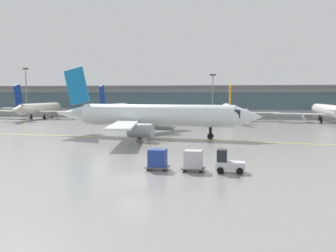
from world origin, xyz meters
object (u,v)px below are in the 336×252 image
at_px(gate_airplane_1, 115,109).
at_px(baggage_tug, 228,163).
at_px(apron_light_mast_1, 213,94).
at_px(taxiing_regional_jet, 154,116).
at_px(gate_airplane_0, 40,109).
at_px(cargo_dolly_lead, 193,160).
at_px(gate_airplane_3, 328,111).
at_px(gate_airplane_2, 228,110).
at_px(cargo_dolly_trailing, 158,159).
at_px(apron_light_mast_0, 26,90).

height_order(gate_airplane_1, baggage_tug, gate_airplane_1).
bearing_deg(apron_light_mast_1, taxiing_regional_jet, -96.51).
bearing_deg(gate_airplane_0, cargo_dolly_lead, -143.78).
bearing_deg(gate_airplane_3, gate_airplane_2, 79.85).
relative_size(gate_airplane_0, cargo_dolly_trailing, 13.52).
distance_m(gate_airplane_0, taxiing_regional_jet, 58.68).
bearing_deg(gate_airplane_1, gate_airplane_3, -94.27).
height_order(cargo_dolly_lead, apron_light_mast_1, apron_light_mast_1).
bearing_deg(apron_light_mast_1, cargo_dolly_lead, -87.81).
distance_m(gate_airplane_1, gate_airplane_3, 55.66).
xyz_separation_m(gate_airplane_1, apron_light_mast_0, (-33.38, 11.83, 5.52)).
bearing_deg(apron_light_mast_1, gate_airplane_3, -27.34).
distance_m(taxiing_regional_jet, cargo_dolly_trailing, 27.82).
relative_size(gate_airplane_3, baggage_tug, 11.00).
bearing_deg(baggage_tug, gate_airplane_0, 129.73).
bearing_deg(taxiing_regional_jet, gate_airplane_1, 121.19).
bearing_deg(gate_airplane_0, cargo_dolly_trailing, -145.61).
height_order(baggage_tug, apron_light_mast_1, apron_light_mast_1).
bearing_deg(gate_airplane_0, apron_light_mast_1, -74.70).
bearing_deg(gate_airplane_2, baggage_tug, 177.42).
distance_m(taxiing_regional_jet, apron_light_mast_1, 55.36).
xyz_separation_m(gate_airplane_2, baggage_tug, (1.58, -69.89, -1.97)).
bearing_deg(baggage_tug, gate_airplane_2, 92.65).
bearing_deg(gate_airplane_2, cargo_dolly_lead, 174.84).
distance_m(gate_airplane_0, cargo_dolly_trailing, 83.37).
relative_size(apron_light_mast_0, apron_light_mast_1, 1.19).
bearing_deg(cargo_dolly_trailing, gate_airplane_3, 67.49).
bearing_deg(gate_airplane_0, gate_airplane_2, -89.01).
bearing_deg(baggage_tug, apron_light_mast_0, 130.15).
xyz_separation_m(gate_airplane_2, taxiing_regional_jet, (-10.96, -42.68, 0.64)).
bearing_deg(gate_airplane_2, gate_airplane_0, 87.64).
bearing_deg(gate_airplane_1, baggage_tug, -156.05).
height_order(taxiing_regional_jet, apron_light_mast_1, apron_light_mast_1).
height_order(gate_airplane_2, baggage_tug, gate_airplane_2).
relative_size(cargo_dolly_lead, apron_light_mast_1, 0.17).
relative_size(cargo_dolly_trailing, apron_light_mast_0, 0.14).
bearing_deg(taxiing_regional_jet, gate_airplane_3, 54.41).
bearing_deg(baggage_tug, gate_airplane_3, 72.38).
bearing_deg(apron_light_mast_1, cargo_dolly_trailing, -90.17).
height_order(gate_airplane_2, taxiing_regional_jet, taxiing_regional_jet).
relative_size(gate_airplane_1, apron_light_mast_1, 2.20).
distance_m(taxiing_regional_jet, apron_light_mast_0, 76.66).
xyz_separation_m(taxiing_regional_jet, baggage_tug, (12.54, -27.21, -2.62)).
distance_m(gate_airplane_3, apron_light_mast_0, 90.38).
bearing_deg(cargo_dolly_trailing, baggage_tug, -0.00).
xyz_separation_m(gate_airplane_2, cargo_dolly_trailing, (-4.94, -69.73, -1.81)).
xyz_separation_m(gate_airplane_3, cargo_dolly_lead, (-26.17, -66.86, -1.82)).
height_order(baggage_tug, apron_light_mast_0, apron_light_mast_0).
bearing_deg(gate_airplane_3, baggage_tug, 157.71).
distance_m(baggage_tug, cargo_dolly_trailing, 6.52).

